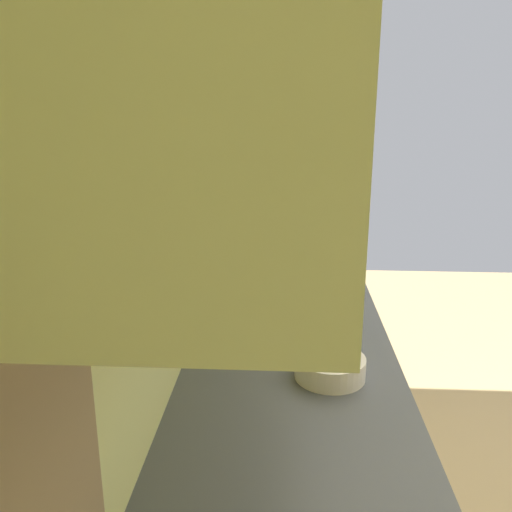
{
  "coord_description": "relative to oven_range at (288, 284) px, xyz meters",
  "views": [
    {
      "loc": [
        -1.87,
        1.28,
        1.67
      ],
      "look_at": [
        -0.44,
        1.36,
        1.26
      ],
      "focal_mm": 37.65,
      "sensor_mm": 36.0,
      "label": 1
    }
  ],
  "objects": [
    {
      "name": "microwave",
      "position": [
        -1.28,
        0.02,
        0.6
      ],
      "size": [
        0.53,
        0.33,
        0.32
      ],
      "color": "white",
      "rests_on": "counter_run"
    },
    {
      "name": "wall_back",
      "position": [
        -1.57,
        0.38,
        0.91
      ],
      "size": [
        4.36,
        0.12,
        2.78
      ],
      "primitive_type": "cube",
      "color": "#E1DE7E",
      "rests_on": "ground_plane"
    },
    {
      "name": "kettle",
      "position": [
        -0.77,
        -0.11,
        0.52
      ],
      "size": [
        0.18,
        0.14,
        0.17
      ],
      "color": "black",
      "rests_on": "counter_run"
    },
    {
      "name": "bowl",
      "position": [
        -2.07,
        -0.11,
        0.48
      ],
      "size": [
        0.2,
        0.2,
        0.06
      ],
      "color": "silver",
      "rests_on": "counter_run"
    },
    {
      "name": "counter_run",
      "position": [
        -2.01,
        0.0,
        -0.01
      ],
      "size": [
        3.36,
        0.66,
        0.92
      ],
      "color": "beige",
      "rests_on": "ground_plane"
    },
    {
      "name": "upper_cabinets",
      "position": [
        -2.01,
        0.14,
        1.32
      ],
      "size": [
        2.17,
        0.36,
        0.62
      ],
      "color": "beige"
    },
    {
      "name": "oven_range",
      "position": [
        0.0,
        0.0,
        0.0
      ],
      "size": [
        0.66,
        0.65,
        1.1
      ],
      "color": "black",
      "rests_on": "ground_plane"
    }
  ]
}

